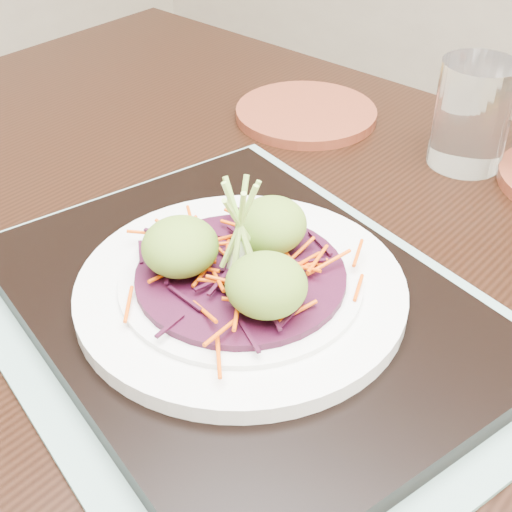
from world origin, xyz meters
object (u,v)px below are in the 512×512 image
Objects in this scene: serving_tray at (241,305)px; water_glass at (472,115)px; terracotta_side_plate at (306,113)px; white_plate at (241,288)px; dining_table at (284,366)px.

water_glass is (0.05, 0.34, 0.04)m from serving_tray.
water_glass reaches higher than terracotta_side_plate.
terracotta_side_plate is (-0.15, 0.33, -0.01)m from serving_tray.
terracotta_side_plate is at bearing -177.95° from water_glass.
white_plate is at bearing -65.72° from terracotta_side_plate.
white_plate is 0.37m from terracotta_side_plate.
serving_tray is 2.33× the size of terracotta_side_plate.
serving_tray is at bearing 0.00° from white_plate.
serving_tray reaches higher than dining_table.
dining_table is at bearing -60.71° from terracotta_side_plate.
terracotta_side_plate is (-0.15, 0.27, 0.11)m from dining_table.
white_plate is at bearing 0.00° from serving_tray.
water_glass is at bearing 100.91° from serving_tray.
water_glass is at bearing 87.03° from dining_table.
dining_table is 0.15m from white_plate.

